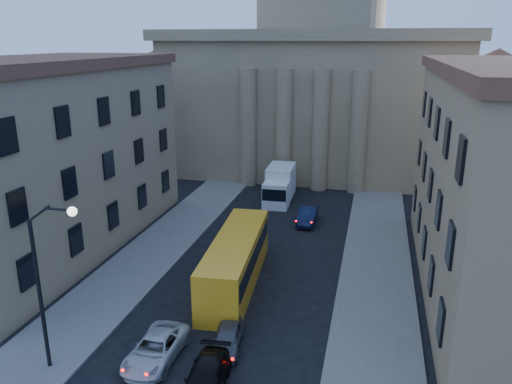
# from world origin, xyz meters

# --- Properties ---
(sidewalk_left) EXTENTS (5.00, 60.00, 0.15)m
(sidewalk_left) POSITION_xyz_m (-8.50, 18.00, 0.07)
(sidewalk_left) COLOR #625F59
(sidewalk_left) RESTS_ON ground
(sidewalk_right) EXTENTS (5.00, 60.00, 0.15)m
(sidewalk_right) POSITION_xyz_m (8.50, 18.00, 0.07)
(sidewalk_right) COLOR #625F59
(sidewalk_right) RESTS_ON ground
(church) EXTENTS (68.02, 28.76, 36.60)m
(church) POSITION_xyz_m (0.00, 55.47, 11.88)
(church) COLOR #776749
(church) RESTS_ON ground
(building_left) EXTENTS (11.60, 26.60, 14.70)m
(building_left) POSITION_xyz_m (-17.00, 22.00, 7.42)
(building_left) COLOR #9A7E5A
(building_left) RESTS_ON ground
(street_lamp) EXTENTS (2.62, 0.44, 8.83)m
(street_lamp) POSITION_xyz_m (-6.97, 8.00, 5.29)
(street_lamp) COLOR black
(street_lamp) RESTS_ON ground
(car_left_mid) EXTENTS (2.24, 4.80, 1.33)m
(car_left_mid) POSITION_xyz_m (-2.51, 9.86, 0.67)
(car_left_mid) COLOR beige
(car_left_mid) RESTS_ON ground
(car_right_mid) EXTENTS (2.28, 4.71, 1.32)m
(car_right_mid) POSITION_xyz_m (0.80, 8.19, 0.66)
(car_right_mid) COLOR black
(car_right_mid) RESTS_ON ground
(car_right_far) EXTENTS (1.97, 3.85, 1.26)m
(car_right_far) POSITION_xyz_m (0.80, 11.77, 0.63)
(car_right_far) COLOR #46464A
(car_right_far) RESTS_ON ground
(car_right_distant) EXTENTS (1.54, 4.39, 1.45)m
(car_right_distant) POSITION_xyz_m (2.32, 31.87, 0.72)
(car_right_distant) COLOR black
(car_right_distant) RESTS_ON ground
(city_bus) EXTENTS (3.58, 12.02, 3.34)m
(city_bus) POSITION_xyz_m (-0.80, 19.03, 1.79)
(city_bus) COLOR #F3A71B
(city_bus) RESTS_ON ground
(box_truck) EXTENTS (2.68, 6.45, 3.50)m
(box_truck) POSITION_xyz_m (-1.40, 37.57, 1.66)
(box_truck) COLOR white
(box_truck) RESTS_ON ground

